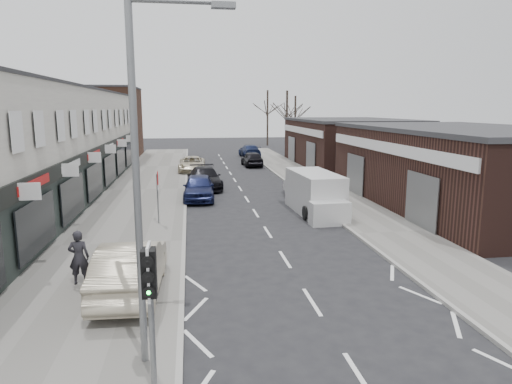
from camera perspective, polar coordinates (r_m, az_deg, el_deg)
name	(u,v)px	position (r m, az deg, el deg)	size (l,w,h in m)	color
ground	(332,333)	(12.64, 9.48, -17.04)	(160.00, 160.00, 0.00)	black
pavement_left	(146,190)	(33.30, -13.63, 0.24)	(5.50, 64.00, 0.12)	slate
pavement_right	(316,186)	(34.43, 7.55, 0.77)	(3.50, 64.00, 0.12)	slate
shop_terrace_left	(28,145)	(31.82, -26.56, 5.31)	(8.00, 41.00, 7.10)	beige
brick_block_far	(103,124)	(56.56, -18.57, 8.11)	(8.00, 10.00, 8.00)	#4A2C1F
right_unit_near	(465,169)	(29.63, 24.66, 2.62)	(10.00, 18.00, 4.50)	#331C17
right_unit_far	(349,143)	(47.58, 11.56, 5.98)	(10.00, 16.00, 4.50)	#331C17
tree_far_a	(286,153)	(60.25, 3.83, 4.92)	(3.60, 3.60, 8.00)	#382D26
tree_far_b	(295,149)	(66.63, 4.86, 5.44)	(3.60, 3.60, 7.50)	#382D26
tree_far_c	(267,145)	(71.90, 1.43, 5.84)	(3.60, 3.60, 8.50)	#382D26
traffic_light	(150,284)	(9.31, -13.13, -11.19)	(0.28, 0.60, 3.10)	slate
street_lamp	(144,165)	(9.96, -13.81, 3.32)	(2.23, 0.22, 8.00)	slate
warning_sign	(158,182)	(22.99, -12.16, 1.21)	(0.12, 0.80, 2.70)	slate
white_van	(315,194)	(25.61, 7.44, -0.27)	(2.31, 5.93, 2.27)	silver
sedan_on_pavement	(131,267)	(14.83, -15.34, -9.06)	(1.75, 5.01, 1.65)	#B2A78E
pedestrian	(79,257)	(16.04, -21.27, -7.62)	(0.66, 0.43, 1.81)	#222127
parked_car_left_a	(199,187)	(29.36, -7.17, 0.59)	(1.91, 4.75, 1.62)	#151C44
parked_car_left_b	(205,178)	(33.47, -6.39, 1.75)	(2.16, 5.31, 1.54)	black
parked_car_left_c	(192,164)	(42.18, -8.00, 3.44)	(2.38, 5.17, 1.44)	beige
parked_car_right_a	(300,187)	(29.93, 5.50, 0.68)	(1.57, 4.50, 1.48)	silver
parked_car_right_b	(252,159)	(46.05, -0.50, 4.17)	(1.78, 4.43, 1.51)	black
parked_car_right_c	(250,151)	(54.64, -0.80, 5.16)	(2.10, 5.17, 1.50)	#151F42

